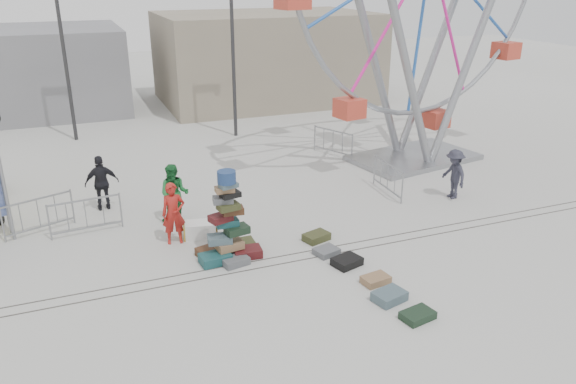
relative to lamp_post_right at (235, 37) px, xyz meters
name	(u,v)px	position (x,y,z in m)	size (l,w,h in m)	color
ground	(269,279)	(-3.09, -13.00, -4.48)	(90.00, 90.00, 0.00)	#9E9E99
track_line_near	(262,268)	(-3.09, -12.40, -4.48)	(40.00, 0.04, 0.01)	#47443F
track_line_far	(257,261)	(-3.09, -12.00, -4.48)	(40.00, 0.04, 0.01)	#47443F
building_right	(266,57)	(3.91, 7.00, -1.98)	(12.00, 8.00, 5.00)	gray
building_left	(26,70)	(-9.09, 9.00, -2.28)	(10.00, 8.00, 4.40)	gray
lamp_post_right	(235,37)	(0.00, 0.00, 0.00)	(1.41, 0.25, 8.00)	#2D2D30
lamp_post_left	(64,39)	(-7.00, 2.00, 0.00)	(1.41, 0.25, 8.00)	#2D2D30
suitcase_tower	(228,233)	(-3.71, -11.49, -3.79)	(1.72, 1.54, 2.46)	#1A4D50
steamer_trunk	(200,229)	(-4.13, -10.00, -4.26)	(0.96, 0.55, 0.45)	silver
row_case_0	(316,237)	(-1.11, -11.46, -4.37)	(0.73, 0.49, 0.22)	#3C4020
row_case_1	(326,251)	(-1.21, -12.34, -4.40)	(0.63, 0.51, 0.17)	slate
row_case_2	(347,261)	(-0.97, -13.09, -4.38)	(0.72, 0.56, 0.21)	black
row_case_3	(376,280)	(-0.72, -14.16, -4.39)	(0.67, 0.45, 0.18)	#946E4B
row_case_4	(389,296)	(-0.83, -14.97, -4.37)	(0.74, 0.54, 0.23)	#4B626B
row_case_5	(418,315)	(-0.63, -15.84, -4.39)	(0.73, 0.49, 0.18)	#1A301F
barricade_dummy_b	(39,215)	(-8.44, -8.00, -3.93)	(2.00, 0.10, 1.10)	gray
barricade_dummy_c	(86,216)	(-7.17, -8.58, -3.93)	(2.00, 0.10, 1.10)	gray
barricade_wheel_front	(388,178)	(2.68, -9.00, -3.93)	(2.00, 0.10, 1.10)	gray
barricade_wheel_back	(333,142)	(2.82, -4.38, -3.93)	(2.00, 0.10, 1.10)	gray
pedestrian_red	(174,214)	(-4.88, -10.12, -3.59)	(0.65, 0.43, 1.79)	#A11C17
pedestrian_green	(174,194)	(-4.59, -8.72, -3.56)	(0.90, 0.70, 1.84)	#175F2A
pedestrian_black	(102,183)	(-6.55, -6.86, -3.58)	(1.06, 0.44, 1.80)	black
pedestrian_grey	(454,174)	(4.51, -10.17, -3.63)	(1.10, 0.63, 1.70)	#272834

